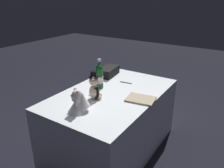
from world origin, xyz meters
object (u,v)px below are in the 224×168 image
signing_pen (125,83)px  guestbook (141,99)px  teddy_bear_groom (95,87)px  gift_case_black (108,71)px  champagne_bottle (100,76)px  teddy_bear_bride (79,102)px

signing_pen → guestbook: bearing=-131.5°
teddy_bear_groom → guestbook: (0.22, -0.41, -0.11)m
gift_case_black → champagne_bottle: bearing=-159.5°
gift_case_black → guestbook: 0.79m
teddy_bear_groom → gift_case_black: size_ratio=0.84×
gift_case_black → teddy_bear_groom: bearing=-157.5°
teddy_bear_groom → champagne_bottle: 0.28m
teddy_bear_bride → gift_case_black: 0.99m
teddy_bear_bride → teddy_bear_groom: bearing=8.9°
gift_case_black → guestbook: bearing=-122.2°
champagne_bottle → signing_pen: champagne_bottle is taller
teddy_bear_bride → gift_case_black: size_ratio=0.67×
champagne_bottle → guestbook: (-0.03, -0.52, -0.13)m
champagne_bottle → gift_case_black: (0.40, 0.15, -0.09)m
signing_pen → guestbook: guestbook is taller
teddy_bear_groom → teddy_bear_bride: teddy_bear_groom is taller
champagne_bottle → signing_pen: bearing=-30.5°
guestbook → signing_pen: bearing=39.6°
champagne_bottle → teddy_bear_bride: bearing=-163.1°
teddy_bear_bride → signing_pen: size_ratio=1.47×
guestbook → teddy_bear_groom: bearing=109.6°
teddy_bear_bride → gift_case_black: teddy_bear_bride is taller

